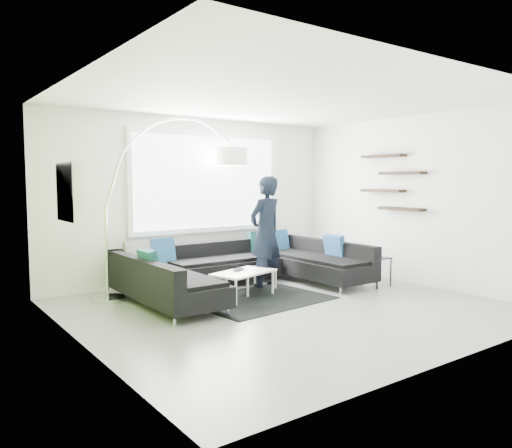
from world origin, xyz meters
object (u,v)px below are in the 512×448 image
(sectional_sofa, at_px, (247,269))
(laptop, at_px, (241,270))
(side_table, at_px, (377,272))
(arc_lamp, at_px, (106,207))
(coffee_table, at_px, (247,282))
(person, at_px, (266,232))

(sectional_sofa, relative_size, laptop, 10.94)
(side_table, bearing_deg, laptop, 161.87)
(arc_lamp, bearing_deg, coffee_table, -24.94)
(coffee_table, distance_m, side_table, 2.19)
(sectional_sofa, bearing_deg, coffee_table, -123.19)
(sectional_sofa, height_order, laptop, sectional_sofa)
(arc_lamp, distance_m, laptop, 2.15)
(sectional_sofa, distance_m, side_table, 2.15)
(arc_lamp, relative_size, person, 1.51)
(coffee_table, bearing_deg, side_table, -37.05)
(person, bearing_deg, laptop, 14.27)
(sectional_sofa, height_order, coffee_table, sectional_sofa)
(laptop, bearing_deg, sectional_sofa, 9.59)
(arc_lamp, height_order, laptop, arc_lamp)
(coffee_table, distance_m, laptop, 0.26)
(sectional_sofa, height_order, side_table, sectional_sofa)
(arc_lamp, relative_size, laptop, 8.06)
(arc_lamp, distance_m, side_table, 4.37)
(person, bearing_deg, arc_lamp, -23.76)
(arc_lamp, bearing_deg, laptop, -27.88)
(coffee_table, distance_m, arc_lamp, 2.35)
(sectional_sofa, bearing_deg, arc_lamp, 161.39)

